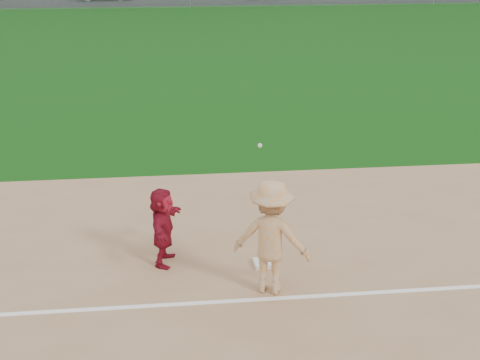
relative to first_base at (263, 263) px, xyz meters
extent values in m
plane|color=#0F430D|center=(-0.33, -0.34, -0.06)|extent=(160.00, 160.00, 0.00)
cube|color=white|center=(-0.33, -1.14, -0.03)|extent=(60.00, 0.10, 0.01)
cube|color=white|center=(0.00, 0.00, 0.00)|extent=(0.37, 0.37, 0.08)
imported|color=maroon|center=(-1.86, 0.29, 0.73)|extent=(0.72, 1.49, 1.54)
imported|color=#AFAFB2|center=(0.00, -0.84, 1.00)|extent=(1.53, 1.20, 2.08)
sphere|color=silver|center=(-0.16, -0.42, 2.52)|extent=(0.08, 0.08, 0.08)
camera|label=1|loc=(-1.45, -9.80, 5.90)|focal=45.00mm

